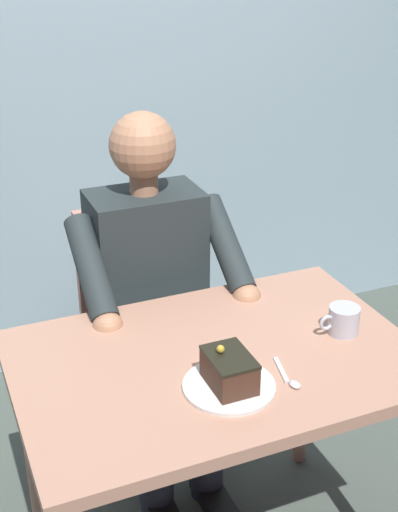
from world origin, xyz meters
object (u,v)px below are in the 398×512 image
Objects in this scene: chair at (141,320)px; coffee_cup at (343,320)px; seated_person at (155,301)px; cake_slice at (229,370)px; dessert_spoon at (288,378)px; dining_table at (216,386)px.

chair is 7.39× the size of coffee_cup.
seated_person is at bearing -54.54° from coffee_cup.
coffee_cup is at bearing -164.56° from cake_slice.
coffee_cup reaches higher than dessert_spoon.
chair reaches higher than cake_slice.
cake_slice is (0.03, 0.63, 0.14)m from seated_person.
chair reaches higher than dessert_spoon.
coffee_cup is (-0.37, 0.03, 0.14)m from dining_table.
seated_person is at bearing -92.63° from cake_slice.
dining_table is 0.20m from cake_slice.
cake_slice is 0.16m from dessert_spoon.
cake_slice is at bearing 87.37° from seated_person.
seated_person is 0.65m from cake_slice.
coffee_cup is (-0.37, 0.52, 0.13)m from seated_person.
chair reaches higher than coffee_cup.
dining_table is 0.40m from coffee_cup.
dessert_spoon is (-0.12, 0.65, 0.09)m from seated_person.
cake_slice is 1.16× the size of coffee_cup.
seated_person is (0.00, -0.49, 0.01)m from dining_table.
dessert_spoon is at bearing 170.90° from cake_slice.
dining_table is at bearing 90.00° from seated_person.
seated_person is at bearing 90.00° from chair.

